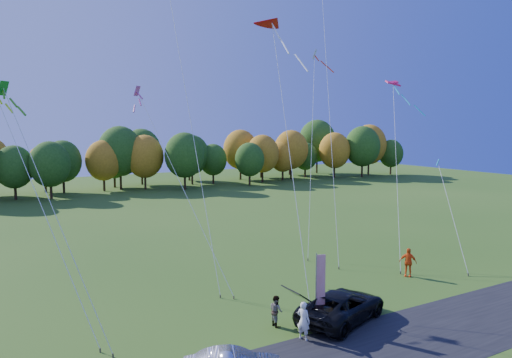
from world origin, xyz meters
TOP-DOWN VIEW (x-y plane):
  - ground at (0.00, 0.00)m, footprint 160.00×160.00m
  - asphalt_strip at (0.00, -4.00)m, footprint 90.00×6.00m
  - tree_line at (0.00, 55.00)m, footprint 116.00×12.00m
  - black_suv at (1.44, -0.48)m, footprint 6.39×4.51m
  - person_tailgate_a at (-1.65, -1.31)m, footprint 0.68×0.81m
  - person_tailgate_b at (-1.89, 0.76)m, footprint 0.64×0.80m
  - person_east at (10.36, 3.21)m, footprint 1.07×1.21m
  - feather_flag at (-0.01, -0.41)m, footprint 0.48×0.24m
  - kite_delta_blue at (-3.24, 10.68)m, footprint 3.36×10.34m
  - kite_parafoil_orange at (10.85, 12.88)m, footprint 8.95×12.75m
  - kite_delta_red at (2.06, 5.50)m, footprint 4.25×9.75m
  - kite_parafoil_rainbow at (13.63, 7.64)m, footprint 8.01×8.17m
  - kite_diamond_yellow at (-12.15, 5.83)m, footprint 3.93×7.58m
  - kite_diamond_green at (-11.84, 3.43)m, footprint 4.11×4.49m
  - kite_diamond_white at (9.19, 12.67)m, footprint 5.53×6.57m
  - kite_diamond_pink at (-3.48, 9.29)m, footprint 3.67×8.55m
  - kite_diamond_blue_low at (15.42, 3.79)m, footprint 3.41×5.80m

SIDE VIEW (x-z plane):
  - ground at x=0.00m, z-range 0.00..0.00m
  - tree_line at x=0.00m, z-range -5.00..5.00m
  - asphalt_strip at x=0.00m, z-range 0.00..0.01m
  - person_tailgate_b at x=-1.89m, z-range 0.00..1.59m
  - black_suv at x=1.44m, z-range 0.00..1.62m
  - person_tailgate_a at x=-1.65m, z-range 0.00..1.89m
  - person_east at x=10.36m, z-range 0.00..1.96m
  - feather_flag at x=-0.01m, z-range 0.42..4.28m
  - kite_diamond_blue_low at x=15.42m, z-range -0.18..7.64m
  - kite_diamond_green at x=-11.84m, z-range -0.21..12.40m
  - kite_diamond_yellow at x=-12.15m, z-range -0.18..12.75m
  - kite_diamond_pink at x=-3.48m, z-range -0.23..12.98m
  - kite_parafoil_rainbow at x=13.63m, z-range -0.14..14.18m
  - kite_diamond_white at x=9.19m, z-range -0.29..16.87m
  - kite_delta_red at x=2.06m, z-range -0.31..18.38m
  - kite_parafoil_orange at x=10.85m, z-range -0.24..28.50m
  - kite_delta_blue at x=-3.24m, z-range 0.33..32.83m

